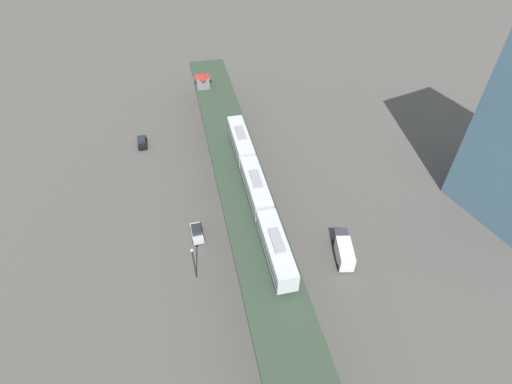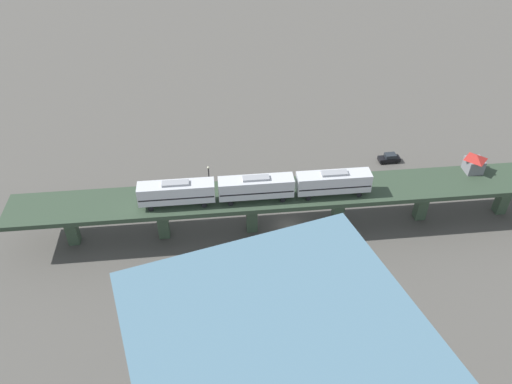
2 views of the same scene
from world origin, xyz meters
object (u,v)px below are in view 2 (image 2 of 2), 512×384
Objects in this scene: street_lamp at (209,179)px; delivery_truck at (207,287)px; subway_train at (256,187)px; street_car_silver at (256,193)px; signal_hut at (474,163)px; street_car_black at (389,158)px.

delivery_truck is at bearing 162.62° from street_lamp.
subway_train is 13.83m from street_car_silver.
street_car_silver is (9.57, -3.52, -9.34)m from subway_train.
street_car_silver is at bearing -111.90° from street_lamp.
signal_hut reaches higher than street_car_black.
delivery_truck is 1.07× the size of street_lamp.
delivery_truck is (-19.58, 15.04, 0.82)m from street_car_silver.
street_car_black is at bearing -87.46° from street_car_silver.
street_car_black is 49.62m from delivery_truck.
street_lamp is (3.18, 7.92, 3.17)m from street_car_silver.
street_car_silver is (-1.33, 29.95, 0.00)m from street_car_black.
delivery_truck is 23.97m from street_lamp.
street_lamp is (22.77, -7.13, 2.35)m from delivery_truck.
street_car_silver is 24.71m from delivery_truck.
delivery_truck reaches higher than street_car_silver.
signal_hut is 0.84× the size of street_car_black.
street_lamp is at bearing 87.20° from street_car_black.
street_car_silver is 0.67× the size of street_lamp.
street_car_silver is 0.63× the size of delivery_truck.
signal_hut is at bearing -114.21° from street_car_silver.
subway_train is at bearing -49.01° from delivery_truck.
subway_train is 5.29× the size of street_lamp.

